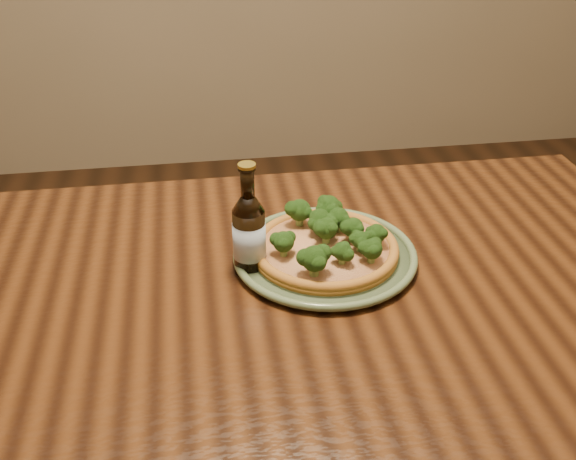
{
  "coord_description": "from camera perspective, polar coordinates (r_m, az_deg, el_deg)",
  "views": [
    {
      "loc": [
        -0.03,
        -0.74,
        1.39
      ],
      "look_at": [
        0.11,
        0.2,
        0.82
      ],
      "focal_mm": 42.0,
      "sensor_mm": 36.0,
      "label": 1
    }
  ],
  "objects": [
    {
      "name": "pizza",
      "position": [
        1.15,
        3.24,
        -1.24
      ],
      "size": [
        0.25,
        0.25,
        0.07
      ],
      "rotation": [
        0.0,
        0.0,
        0.24
      ],
      "color": "#AB6C26",
      "rests_on": "plate"
    },
    {
      "name": "beer_bottle",
      "position": [
        1.1,
        -3.31,
        -0.28
      ],
      "size": [
        0.05,
        0.05,
        0.2
      ],
      "rotation": [
        0.0,
        0.0,
        -0.18
      ],
      "color": "black",
      "rests_on": "table"
    },
    {
      "name": "plate",
      "position": [
        1.16,
        3.14,
        -2.13
      ],
      "size": [
        0.32,
        0.32,
        0.02
      ],
      "rotation": [
        0.0,
        0.0,
        -0.09
      ],
      "color": "#576948",
      "rests_on": "table"
    },
    {
      "name": "table",
      "position": [
        1.12,
        -5.14,
        -10.22
      ],
      "size": [
        1.6,
        0.9,
        0.75
      ],
      "color": "#3F200D",
      "rests_on": "ground"
    }
  ]
}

